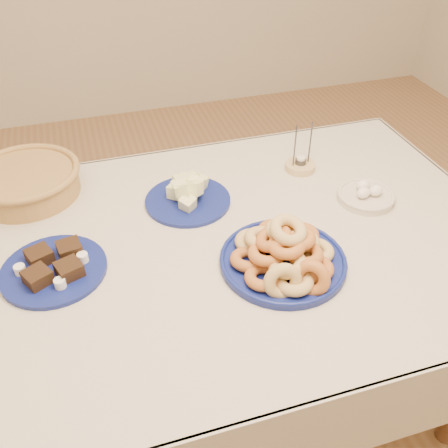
% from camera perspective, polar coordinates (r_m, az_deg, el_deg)
% --- Properties ---
extents(ground, '(5.00, 5.00, 0.00)m').
position_cam_1_polar(ground, '(2.00, -0.45, -18.63)').
color(ground, '#946B46').
rests_on(ground, ground).
extents(dining_table, '(1.71, 1.11, 0.75)m').
position_cam_1_polar(dining_table, '(1.50, -0.56, -5.05)').
color(dining_table, brown).
rests_on(dining_table, ground).
extents(donut_platter, '(0.42, 0.42, 0.16)m').
position_cam_1_polar(donut_platter, '(1.33, 6.91, -3.44)').
color(donut_platter, navy).
rests_on(donut_platter, dining_table).
extents(melon_plate, '(0.35, 0.35, 0.09)m').
position_cam_1_polar(melon_plate, '(1.57, -4.20, 3.51)').
color(melon_plate, navy).
rests_on(melon_plate, dining_table).
extents(brownie_plate, '(0.33, 0.33, 0.05)m').
position_cam_1_polar(brownie_plate, '(1.40, -18.86, -4.73)').
color(brownie_plate, navy).
rests_on(brownie_plate, dining_table).
extents(wicker_basket, '(0.35, 0.35, 0.09)m').
position_cam_1_polar(wicker_basket, '(1.71, -21.73, 4.61)').
color(wicker_basket, olive).
rests_on(wicker_basket, dining_table).
extents(candle_holder, '(0.12, 0.12, 0.17)m').
position_cam_1_polar(candle_holder, '(1.75, 8.72, 6.65)').
color(candle_holder, tan).
rests_on(candle_holder, dining_table).
extents(egg_bowl, '(0.21, 0.21, 0.06)m').
position_cam_1_polar(egg_bowl, '(1.64, 15.91, 3.18)').
color(egg_bowl, beige).
rests_on(egg_bowl, dining_table).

